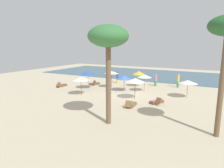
{
  "coord_description": "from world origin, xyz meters",
  "views": [
    {
      "loc": [
        9.25,
        -20.7,
        5.64
      ],
      "look_at": [
        -1.77,
        -0.29,
        1.1
      ],
      "focal_mm": 31.38,
      "sensor_mm": 36.0,
      "label": 1
    }
  ],
  "objects_px": {
    "umbrella_3": "(135,80)",
    "palm_1": "(108,39)",
    "umbrella_2": "(188,82)",
    "umbrella_7": "(111,72)",
    "umbrella_1": "(81,79)",
    "lounger_2": "(61,85)",
    "umbrella_5": "(145,76)",
    "umbrella_6": "(88,73)",
    "umbrella_0": "(124,77)",
    "person_2": "(156,80)",
    "person_0": "(178,80)",
    "lounger_3": "(157,102)",
    "lounger_0": "(95,84)",
    "person_1": "(118,77)",
    "lounger_1": "(131,105)",
    "umbrella_4": "(139,73)"
  },
  "relations": [
    {
      "from": "person_2",
      "to": "lounger_1",
      "type": "bearing_deg",
      "value": -86.15
    },
    {
      "from": "lounger_0",
      "to": "umbrella_0",
      "type": "bearing_deg",
      "value": -16.82
    },
    {
      "from": "lounger_1",
      "to": "person_0",
      "type": "bearing_deg",
      "value": 78.28
    },
    {
      "from": "lounger_0",
      "to": "lounger_2",
      "type": "xyz_separation_m",
      "value": [
        -3.41,
        -3.3,
        -0.01
      ]
    },
    {
      "from": "umbrella_0",
      "to": "umbrella_1",
      "type": "distance_m",
      "value": 5.47
    },
    {
      "from": "person_2",
      "to": "palm_1",
      "type": "distance_m",
      "value": 16.06
    },
    {
      "from": "lounger_2",
      "to": "person_0",
      "type": "relative_size",
      "value": 0.89
    },
    {
      "from": "lounger_3",
      "to": "person_1",
      "type": "distance_m",
      "value": 11.47
    },
    {
      "from": "umbrella_7",
      "to": "person_0",
      "type": "xyz_separation_m",
      "value": [
        7.89,
        4.61,
        -1.15
      ]
    },
    {
      "from": "umbrella_1",
      "to": "lounger_2",
      "type": "distance_m",
      "value": 6.2
    },
    {
      "from": "umbrella_0",
      "to": "person_2",
      "type": "bearing_deg",
      "value": 63.33
    },
    {
      "from": "umbrella_0",
      "to": "palm_1",
      "type": "height_order",
      "value": "palm_1"
    },
    {
      "from": "umbrella_6",
      "to": "umbrella_7",
      "type": "bearing_deg",
      "value": 37.82
    },
    {
      "from": "umbrella_3",
      "to": "umbrella_5",
      "type": "height_order",
      "value": "umbrella_3"
    },
    {
      "from": "umbrella_3",
      "to": "person_0",
      "type": "relative_size",
      "value": 1.18
    },
    {
      "from": "lounger_0",
      "to": "umbrella_5",
      "type": "bearing_deg",
      "value": -5.37
    },
    {
      "from": "person_1",
      "to": "lounger_2",
      "type": "bearing_deg",
      "value": -133.26
    },
    {
      "from": "umbrella_1",
      "to": "palm_1",
      "type": "relative_size",
      "value": 0.3
    },
    {
      "from": "umbrella_6",
      "to": "person_0",
      "type": "distance_m",
      "value": 12.3
    },
    {
      "from": "umbrella_2",
      "to": "umbrella_3",
      "type": "bearing_deg",
      "value": -146.67
    },
    {
      "from": "lounger_2",
      "to": "umbrella_1",
      "type": "bearing_deg",
      "value": -25.18
    },
    {
      "from": "umbrella_1",
      "to": "person_2",
      "type": "distance_m",
      "value": 11.17
    },
    {
      "from": "lounger_0",
      "to": "lounger_1",
      "type": "bearing_deg",
      "value": -39.16
    },
    {
      "from": "umbrella_7",
      "to": "person_0",
      "type": "height_order",
      "value": "umbrella_7"
    },
    {
      "from": "umbrella_1",
      "to": "person_1",
      "type": "xyz_separation_m",
      "value": [
        0.37,
        8.64,
        -1.0
      ]
    },
    {
      "from": "umbrella_3",
      "to": "person_1",
      "type": "xyz_separation_m",
      "value": [
        -5.78,
        7.32,
        -1.14
      ]
    },
    {
      "from": "umbrella_2",
      "to": "umbrella_3",
      "type": "distance_m",
      "value": 5.83
    },
    {
      "from": "umbrella_6",
      "to": "lounger_0",
      "type": "xyz_separation_m",
      "value": [
        -0.74,
        2.66,
        -1.91
      ]
    },
    {
      "from": "umbrella_1",
      "to": "umbrella_2",
      "type": "distance_m",
      "value": 11.91
    },
    {
      "from": "umbrella_1",
      "to": "person_0",
      "type": "relative_size",
      "value": 1.09
    },
    {
      "from": "umbrella_6",
      "to": "lounger_3",
      "type": "height_order",
      "value": "umbrella_6"
    },
    {
      "from": "lounger_2",
      "to": "person_0",
      "type": "xyz_separation_m",
      "value": [
        14.51,
        7.18,
        0.82
      ]
    },
    {
      "from": "umbrella_7",
      "to": "person_2",
      "type": "height_order",
      "value": "umbrella_7"
    },
    {
      "from": "umbrella_7",
      "to": "lounger_0",
      "type": "relative_size",
      "value": 1.35
    },
    {
      "from": "lounger_0",
      "to": "lounger_3",
      "type": "bearing_deg",
      "value": -25.25
    },
    {
      "from": "lounger_0",
      "to": "person_0",
      "type": "bearing_deg",
      "value": 19.25
    },
    {
      "from": "umbrella_4",
      "to": "umbrella_7",
      "type": "height_order",
      "value": "umbrella_7"
    },
    {
      "from": "umbrella_2",
      "to": "lounger_0",
      "type": "height_order",
      "value": "umbrella_2"
    },
    {
      "from": "umbrella_4",
      "to": "umbrella_7",
      "type": "relative_size",
      "value": 0.95
    },
    {
      "from": "lounger_3",
      "to": "umbrella_2",
      "type": "bearing_deg",
      "value": 58.14
    },
    {
      "from": "umbrella_2",
      "to": "umbrella_7",
      "type": "distance_m",
      "value": 9.79
    },
    {
      "from": "lounger_1",
      "to": "umbrella_0",
      "type": "bearing_deg",
      "value": 120.81
    },
    {
      "from": "umbrella_0",
      "to": "person_1",
      "type": "xyz_separation_m",
      "value": [
        -3.19,
        4.48,
        -0.85
      ]
    },
    {
      "from": "umbrella_2",
      "to": "lounger_1",
      "type": "bearing_deg",
      "value": -125.45
    },
    {
      "from": "umbrella_3",
      "to": "palm_1",
      "type": "xyz_separation_m",
      "value": [
        0.81,
        -7.21,
        4.02
      ]
    },
    {
      "from": "person_1",
      "to": "person_2",
      "type": "xyz_separation_m",
      "value": [
        5.75,
        0.63,
        -0.09
      ]
    },
    {
      "from": "umbrella_5",
      "to": "umbrella_6",
      "type": "relative_size",
      "value": 0.95
    },
    {
      "from": "umbrella_7",
      "to": "lounger_2",
      "type": "height_order",
      "value": "umbrella_7"
    },
    {
      "from": "umbrella_2",
      "to": "lounger_2",
      "type": "distance_m",
      "value": 16.6
    },
    {
      "from": "lounger_0",
      "to": "person_2",
      "type": "distance_m",
      "value": 8.82
    }
  ]
}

